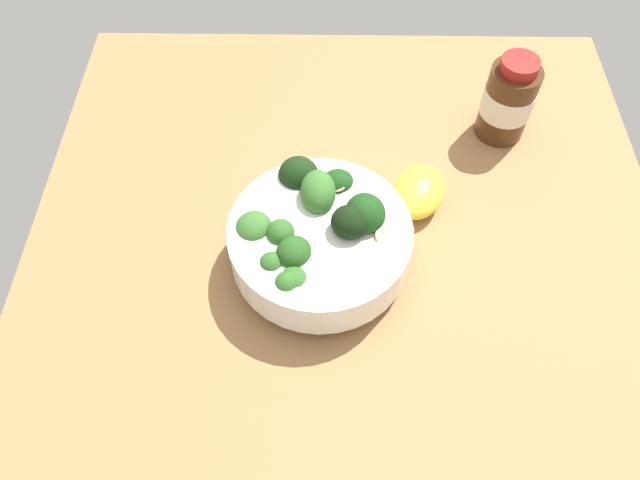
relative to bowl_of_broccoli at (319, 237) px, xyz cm
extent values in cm
cube|color=#996D42|center=(-2.62, 2.94, -5.71)|extent=(67.61, 67.61, 3.22)
cylinder|color=white|center=(0.28, 0.13, -3.36)|extent=(9.80, 9.80, 1.48)
cylinder|color=white|center=(0.28, 0.13, -0.40)|extent=(17.83, 17.83, 4.44)
cylinder|color=silver|center=(0.28, 0.13, 1.42)|extent=(15.19, 15.19, 0.80)
cylinder|color=#589D47|center=(-6.31, -2.13, -0.25)|extent=(2.05, 2.20, 1.90)
ellipsoid|color=black|center=(-6.31, -2.13, 1.78)|extent=(5.43, 4.73, 5.27)
cylinder|color=#3C7A32|center=(-0.98, 4.41, 0.85)|extent=(2.21, 2.00, 1.69)
ellipsoid|color=#194216|center=(-0.98, 4.41, 2.61)|extent=(5.71, 6.11, 5.77)
cylinder|color=#2F662B|center=(-3.48, -0.12, 1.03)|extent=(2.01, 1.99, 1.17)
ellipsoid|color=#386B2B|center=(-3.48, -0.12, 2.67)|extent=(5.32, 4.23, 5.07)
cylinder|color=#589D47|center=(0.02, -6.31, -0.07)|extent=(1.52, 1.39, 1.34)
ellipsoid|color=#386B2B|center=(0.02, -6.31, 1.37)|extent=(4.10, 4.81, 4.27)
cylinder|color=#589D47|center=(2.98, -2.28, 0.07)|extent=(1.91, 1.52, 1.88)
ellipsoid|color=#23511C|center=(2.98, -2.28, 1.73)|extent=(5.11, 5.04, 4.59)
cylinder|color=#3C7A32|center=(0.85, -3.59, 0.24)|extent=(1.80, 1.67, 1.87)
ellipsoid|color=#2D6023|center=(0.85, -3.59, 1.89)|extent=(3.40, 3.62, 3.24)
cylinder|color=#589D47|center=(-5.65, 1.74, -0.11)|extent=(1.45, 1.44, 1.53)
ellipsoid|color=#194216|center=(-5.65, 1.74, 1.38)|extent=(4.58, 4.67, 4.69)
cylinder|color=#3C7A32|center=(4.02, -4.31, 0.19)|extent=(1.13, 1.31, 1.23)
ellipsoid|color=#2D6023|center=(4.02, -4.31, 1.42)|extent=(2.84, 3.03, 2.78)
cylinder|color=#589D47|center=(0.24, 3.06, 1.22)|extent=(2.05, 1.97, 1.50)
ellipsoid|color=black|center=(0.24, 3.06, 2.91)|extent=(3.89, 3.79, 3.70)
cylinder|color=#3C7A32|center=(5.61, -2.03, -0.13)|extent=(1.13, 1.14, 1.27)
ellipsoid|color=#2D6023|center=(5.61, -2.03, 1.32)|extent=(3.73, 4.17, 3.06)
cylinder|color=#4A8F3C|center=(6.10, -2.78, -0.11)|extent=(1.37, 1.41, 1.18)
ellipsoid|color=#2D6023|center=(6.10, -2.78, 1.23)|extent=(4.16, 3.60, 3.68)
ellipsoid|color=#DBBC84|center=(0.47, 2.15, 2.51)|extent=(2.00, 1.30, 1.06)
ellipsoid|color=#DBBC84|center=(-4.49, 1.64, 2.02)|extent=(1.32, 1.96, 0.92)
ellipsoid|color=#DBBC84|center=(0.95, 5.77, 2.10)|extent=(1.83, 1.22, 1.34)
ellipsoid|color=yellow|center=(-7.67, 10.66, -2.27)|extent=(8.87, 7.59, 3.66)
cylinder|color=#472814|center=(-18.61, 21.25, 0.45)|extent=(5.68, 5.68, 9.10)
cylinder|color=maroon|center=(-18.61, 21.25, 5.70)|extent=(4.20, 4.20, 1.39)
cylinder|color=silver|center=(-18.61, 21.25, 0.72)|extent=(5.79, 5.79, 3.35)
camera|label=1|loc=(33.26, 0.59, 48.66)|focal=33.90mm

